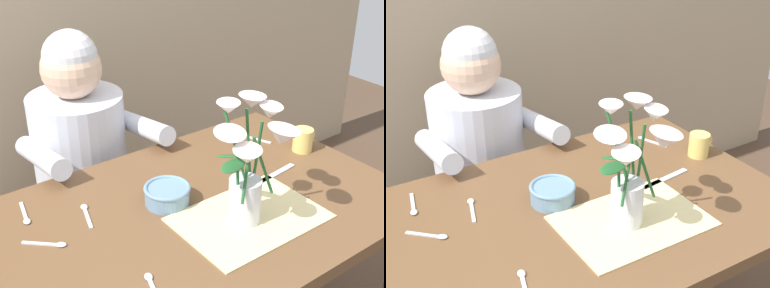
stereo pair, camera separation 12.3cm
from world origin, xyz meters
The scene contains 12 objects.
dining_table centered at (0.00, 0.00, 0.64)m, with size 1.20×0.80×0.74m.
seated_person centered at (-0.07, 0.62, 0.56)m, with size 0.45×0.47×1.14m.
striped_placemat centered at (0.09, -0.13, 0.74)m, with size 0.40×0.28×0.01m, color beige.
flower_vase centered at (0.07, -0.13, 0.92)m, with size 0.23×0.24×0.35m.
ceramic_bowl centered at (-0.05, 0.07, 0.77)m, with size 0.14×0.14×0.06m.
dinner_knife centered at (0.31, 0.00, 0.74)m, with size 0.19×0.02×0.01m, color silver.
tea_cup centered at (0.51, 0.07, 0.78)m, with size 0.09×0.07×0.08m.
spoon_0 centered at (-0.27, -0.19, 0.74)m, with size 0.05×0.12×0.01m.
spoon_1 centered at (-0.41, 0.25, 0.74)m, with size 0.04×0.12×0.01m.
spoon_2 centered at (-0.40, 0.09, 0.74)m, with size 0.10×0.09×0.01m.
spoon_3 centered at (-0.27, 0.17, 0.74)m, with size 0.05×0.12×0.01m.
spoon_4 centered at (0.43, 0.24, 0.74)m, with size 0.06×0.12×0.01m.
Camera 2 is at (-0.65, -1.06, 1.59)m, focal length 48.91 mm.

